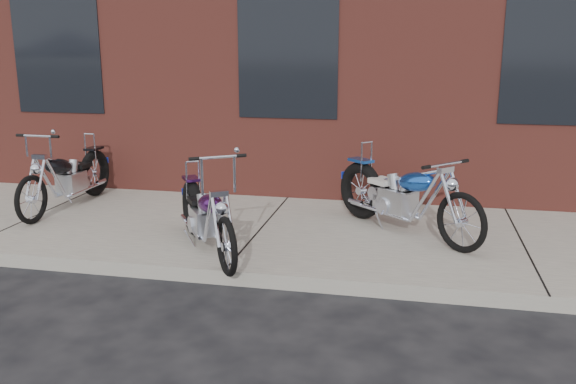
# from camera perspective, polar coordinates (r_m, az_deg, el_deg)

# --- Properties ---
(ground) EXTENTS (120.00, 120.00, 0.00)m
(ground) POSITION_cam_1_polar(r_m,az_deg,el_deg) (6.10, -5.97, -8.68)
(ground) COLOR black
(ground) RESTS_ON ground
(sidewalk) EXTENTS (22.00, 3.00, 0.15)m
(sidewalk) POSITION_cam_1_polar(r_m,az_deg,el_deg) (7.43, -2.44, -3.86)
(sidewalk) COLOR gray
(sidewalk) RESTS_ON ground
(chopper_purple) EXTENTS (1.20, 1.73, 1.13)m
(chopper_purple) POSITION_cam_1_polar(r_m,az_deg,el_deg) (6.51, -7.63, -2.47)
(chopper_purple) COLOR black
(chopper_purple) RESTS_ON sidewalk
(chopper_blue) EXTENTS (1.74, 1.63, 0.99)m
(chopper_blue) POSITION_cam_1_polar(r_m,az_deg,el_deg) (7.22, 10.73, -0.60)
(chopper_blue) COLOR black
(chopper_blue) RESTS_ON sidewalk
(chopper_third) EXTENTS (0.52, 2.12, 1.08)m
(chopper_third) POSITION_cam_1_polar(r_m,az_deg,el_deg) (8.72, -19.89, 1.08)
(chopper_third) COLOR black
(chopper_third) RESTS_ON sidewalk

